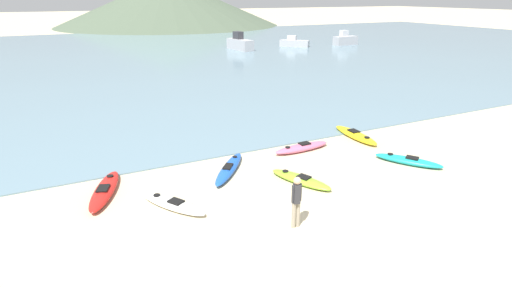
# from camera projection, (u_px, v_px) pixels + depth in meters

# --- Properties ---
(ground_plane) EXTENTS (400.00, 400.00, 0.00)m
(ground_plane) POSITION_uv_depth(u_px,v_px,m) (342.00, 227.00, 12.83)
(ground_plane) COLOR #C6B793
(bay_water) EXTENTS (160.00, 70.00, 0.06)m
(bay_water) POSITION_uv_depth(u_px,v_px,m) (125.00, 56.00, 48.30)
(bay_water) COLOR slate
(bay_water) RESTS_ON ground_plane
(far_hill_right) EXTENTS (52.57, 52.57, 10.90)m
(far_hill_right) POSITION_uv_depth(u_px,v_px,m) (168.00, 2.00, 95.69)
(far_hill_right) COLOR #4C5B47
(far_hill_right) RESTS_ON ground_plane
(kayak_on_sand_0) EXTENTS (2.58, 3.04, 0.35)m
(kayak_on_sand_0) POSITION_uv_depth(u_px,v_px,m) (229.00, 168.00, 16.79)
(kayak_on_sand_0) COLOR blue
(kayak_on_sand_0) RESTS_ON ground_plane
(kayak_on_sand_1) EXTENTS (2.16, 2.78, 0.35)m
(kayak_on_sand_1) POSITION_uv_depth(u_px,v_px,m) (408.00, 161.00, 17.59)
(kayak_on_sand_1) COLOR teal
(kayak_on_sand_1) RESTS_ON ground_plane
(kayak_on_sand_2) EXTENTS (1.84, 3.41, 0.36)m
(kayak_on_sand_2) POSITION_uv_depth(u_px,v_px,m) (105.00, 190.00, 14.91)
(kayak_on_sand_2) COLOR red
(kayak_on_sand_2) RESTS_ON ground_plane
(kayak_on_sand_3) EXTENTS (2.99, 0.82, 0.38)m
(kayak_on_sand_3) POSITION_uv_depth(u_px,v_px,m) (302.00, 147.00, 19.07)
(kayak_on_sand_3) COLOR #E5668C
(kayak_on_sand_3) RESTS_ON ground_plane
(kayak_on_sand_4) EXTENTS (2.07, 2.76, 0.30)m
(kayak_on_sand_4) POSITION_uv_depth(u_px,v_px,m) (173.00, 204.00, 13.99)
(kayak_on_sand_4) COLOR white
(kayak_on_sand_4) RESTS_ON ground_plane
(kayak_on_sand_5) EXTENTS (0.90, 3.32, 0.36)m
(kayak_on_sand_5) POSITION_uv_depth(u_px,v_px,m) (355.00, 135.00, 20.80)
(kayak_on_sand_5) COLOR yellow
(kayak_on_sand_5) RESTS_ON ground_plane
(kayak_on_sand_6) EXTENTS (1.73, 2.82, 0.32)m
(kayak_on_sand_6) POSITION_uv_depth(u_px,v_px,m) (301.00, 179.00, 15.83)
(kayak_on_sand_6) COLOR #8CCC2D
(kayak_on_sand_6) RESTS_ON ground_plane
(person_near_foreground) EXTENTS (0.36, 0.29, 1.76)m
(person_near_foreground) POSITION_uv_depth(u_px,v_px,m) (296.00, 199.00, 12.50)
(person_near_foreground) COLOR gray
(person_near_foreground) RESTS_ON ground_plane
(moored_boat_0) EXTENTS (2.06, 4.88, 2.35)m
(moored_boat_0) POSITION_uv_depth(u_px,v_px,m) (240.00, 43.00, 53.56)
(moored_boat_0) COLOR #B2B2B7
(moored_boat_0) RESTS_ON bay_water
(moored_boat_1) EXTENTS (3.79, 1.62, 2.10)m
(moored_boat_1) POSITION_uv_depth(u_px,v_px,m) (345.00, 40.00, 58.77)
(moored_boat_1) COLOR #B2B2B7
(moored_boat_1) RESTS_ON bay_water
(moored_boat_2) EXTENTS (3.78, 3.77, 1.53)m
(moored_boat_2) POSITION_uv_depth(u_px,v_px,m) (294.00, 43.00, 56.95)
(moored_boat_2) COLOR #B2B2B7
(moored_boat_2) RESTS_ON bay_water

